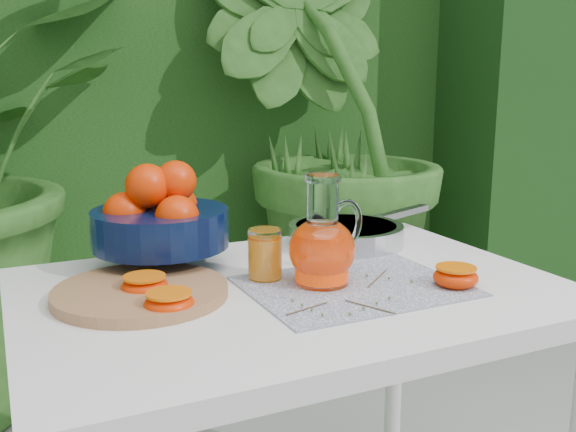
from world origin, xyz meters
name	(u,v)px	position (x,y,z in m)	size (l,w,h in m)	color
hedge_backdrop	(114,64)	(0.06, 2.06, 1.19)	(8.00, 1.65, 2.50)	#1D4112
potted_plant_right	(323,136)	(0.74, 1.22, 0.89)	(1.79, 1.79, 1.79)	#2E6121
white_table	(292,326)	(-0.02, -0.08, 0.67)	(1.00, 0.70, 0.75)	white
placemat	(354,286)	(0.08, -0.14, 0.75)	(0.39, 0.31, 0.00)	#0E1A4F
cutting_board	(141,292)	(-0.29, -0.03, 0.76)	(0.31, 0.31, 0.02)	#9C7446
fruit_bowl	(159,219)	(-0.21, 0.14, 0.85)	(0.34, 0.34, 0.22)	black
juice_pitcher	(323,246)	(0.03, -0.10, 0.83)	(0.19, 0.16, 0.21)	white
juice_tumbler	(265,255)	(-0.05, -0.03, 0.80)	(0.09, 0.09, 0.10)	white
saute_pan	(347,233)	(0.23, 0.14, 0.78)	(0.49, 0.34, 0.05)	#BAB9BE
orange_halves	(262,288)	(-0.10, -0.13, 0.77)	(0.63, 0.28, 0.04)	#E63E02
thyme_sprigs	(354,295)	(0.05, -0.20, 0.76)	(0.29, 0.23, 0.01)	#513B25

